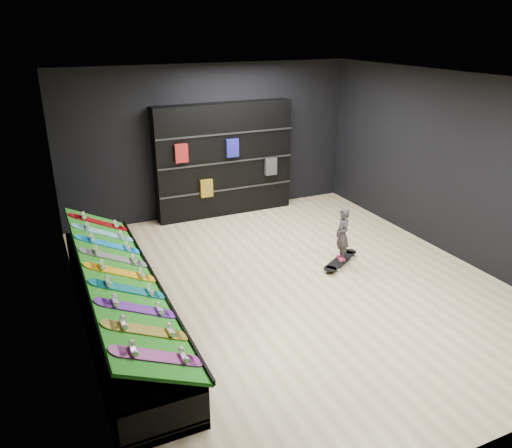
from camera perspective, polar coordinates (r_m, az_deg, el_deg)
name	(u,v)px	position (r m, az deg, el deg)	size (l,w,h in m)	color
floor	(291,284)	(7.66, 4.06, -6.89)	(6.00, 7.00, 0.01)	#D1BD8D
ceiling	(297,80)	(6.75, 4.75, 16.03)	(6.00, 7.00, 0.01)	white
wall_back	(211,141)	(10.16, -5.22, 9.41)	(6.00, 0.02, 3.00)	black
wall_front	(499,311)	(4.59, 26.01, -8.96)	(6.00, 0.02, 3.00)	black
wall_left	(70,223)	(6.27, -20.47, 0.09)	(0.02, 7.00, 3.00)	black
wall_right	(455,167)	(8.86, 21.78, 6.07)	(0.02, 7.00, 3.00)	black
display_rack	(120,307)	(6.84, -15.31, -9.09)	(0.90, 4.50, 0.50)	black
turf_ramp	(120,274)	(6.63, -15.28, -5.58)	(1.00, 4.50, 0.04)	#145E0E
back_shelving	(224,160)	(10.15, -3.66, 7.31)	(2.83, 0.33, 2.26)	black
floor_skateboard	(340,262)	(8.35, 9.61, -4.29)	(0.98, 0.22, 0.09)	black
child	(342,245)	(8.21, 9.75, -2.33)	(0.20, 0.14, 0.53)	black
display_board_0	(158,356)	(5.01, -11.18, -14.61)	(0.98, 0.22, 0.09)	#2626BF
display_board_1	(146,330)	(5.39, -12.43, -11.79)	(0.98, 0.22, 0.09)	yellow
display_board_2	(137,308)	(5.79, -13.49, -9.34)	(0.98, 0.22, 0.09)	purple
display_board_3	(128,289)	(6.20, -14.40, -7.22)	(0.98, 0.22, 0.09)	#0C8C99
display_board_4	(121,272)	(6.62, -15.19, -5.35)	(0.98, 0.22, 0.09)	orange
display_board_5	(114,258)	(7.04, -15.88, -3.71)	(0.98, 0.22, 0.09)	black
display_board_6	(109,245)	(7.47, -16.49, -2.26)	(0.98, 0.22, 0.09)	blue
display_board_7	(103,233)	(7.91, -17.03, -0.97)	(0.98, 0.22, 0.09)	#0CB2E5
display_board_8	(99,222)	(8.35, -17.52, 0.19)	(0.98, 0.22, 0.09)	red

